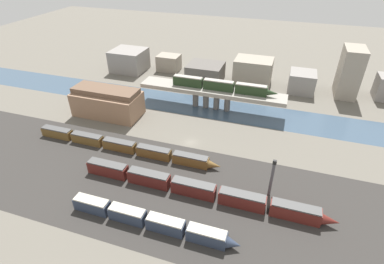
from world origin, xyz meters
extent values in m
plane|color=#666056|center=(0.00, 0.00, 0.00)|extent=(400.00, 400.00, 0.00)
cube|color=#33302D|center=(0.00, -24.00, 0.00)|extent=(280.00, 42.00, 0.01)
cube|color=#3D5166|center=(0.00, 26.74, 0.00)|extent=(320.00, 18.04, 0.01)
cube|color=gray|center=(0.00, 26.74, 7.87)|extent=(59.53, 8.76, 1.59)
cylinder|color=slate|center=(-6.77, 26.74, 3.54)|extent=(2.45, 2.45, 7.07)
cylinder|color=slate|center=(-2.26, 26.74, 3.54)|extent=(2.45, 2.45, 7.07)
cylinder|color=slate|center=(2.26, 26.74, 3.54)|extent=(2.45, 2.45, 7.07)
cylinder|color=slate|center=(6.77, 26.74, 3.54)|extent=(2.45, 2.45, 7.07)
cube|color=#23381E|center=(-10.10, 26.74, 10.48)|extent=(12.27, 2.63, 3.64)
cube|color=#9E998E|center=(-10.10, 26.74, 12.50)|extent=(11.78, 2.42, 0.40)
cube|color=#23381E|center=(2.79, 26.74, 10.48)|extent=(12.27, 2.63, 3.64)
cube|color=#9E998E|center=(2.79, 26.74, 12.50)|extent=(11.78, 2.42, 0.40)
cube|color=#23381E|center=(15.68, 26.74, 10.48)|extent=(12.27, 2.63, 3.64)
cube|color=#9E998E|center=(15.68, 26.74, 12.50)|extent=(11.78, 2.42, 0.40)
cone|color=#23381E|center=(23.96, 26.74, 10.30)|extent=(4.29, 2.36, 2.36)
cube|color=#2D384C|center=(-14.50, -37.20, 1.64)|extent=(9.44, 3.09, 3.27)
cube|color=#B7B2A3|center=(-14.50, -37.20, 3.47)|extent=(9.07, 2.84, 0.40)
cube|color=#2D384C|center=(-4.24, -37.20, 1.64)|extent=(9.44, 3.09, 3.27)
cube|color=#B7B2A3|center=(-4.24, -37.20, 3.47)|extent=(9.07, 2.84, 0.40)
cube|color=#2D384C|center=(6.03, -37.20, 1.64)|extent=(9.44, 3.09, 3.27)
cube|color=#B7B2A3|center=(6.03, -37.20, 3.47)|extent=(9.07, 2.84, 0.40)
cube|color=#2D384C|center=(16.29, -37.20, 1.64)|extent=(9.44, 3.09, 3.27)
cube|color=#B7B2A3|center=(16.29, -37.20, 3.47)|extent=(9.07, 2.84, 0.40)
cone|color=#2D384C|center=(22.66, -37.20, 1.47)|extent=(3.30, 2.78, 2.78)
cube|color=#5B1E19|center=(-18.17, -23.51, 1.86)|extent=(12.37, 3.19, 3.73)
cube|color=#4C4C4C|center=(-18.17, -23.51, 3.93)|extent=(11.88, 2.94, 0.40)
cube|color=#5B1E19|center=(-4.77, -23.51, 1.86)|extent=(12.37, 3.19, 3.73)
cube|color=#4C4C4C|center=(-4.77, -23.51, 3.93)|extent=(11.88, 2.94, 0.40)
cube|color=#5B1E19|center=(8.63, -23.51, 1.86)|extent=(12.37, 3.19, 3.73)
cube|color=#4C4C4C|center=(8.63, -23.51, 3.93)|extent=(11.88, 2.94, 0.40)
cube|color=#5B1E19|center=(22.03, -23.51, 1.86)|extent=(12.37, 3.19, 3.73)
cube|color=#4C4C4C|center=(22.03, -23.51, 3.93)|extent=(11.88, 2.94, 0.40)
cube|color=#5B1E19|center=(35.43, -23.51, 1.86)|extent=(12.37, 3.19, 3.73)
cube|color=#4C4C4C|center=(35.43, -23.51, 3.93)|extent=(11.88, 2.94, 0.40)
cone|color=#5B1E19|center=(43.78, -23.51, 1.68)|extent=(4.33, 2.87, 2.87)
cube|color=brown|center=(-46.26, -11.36, 1.52)|extent=(11.44, 2.88, 3.05)
cube|color=#4C4C4C|center=(-46.26, -11.36, 3.25)|extent=(10.98, 2.65, 0.40)
cube|color=brown|center=(-33.76, -11.36, 1.52)|extent=(11.44, 2.88, 3.05)
cube|color=#4C4C4C|center=(-33.76, -11.36, 3.25)|extent=(10.98, 2.65, 0.40)
cube|color=brown|center=(-21.27, -11.36, 1.52)|extent=(11.44, 2.88, 3.05)
cube|color=#4C4C4C|center=(-21.27, -11.36, 3.25)|extent=(10.98, 2.65, 0.40)
cube|color=brown|center=(-8.77, -11.36, 1.52)|extent=(11.44, 2.88, 3.05)
cube|color=#4C4C4C|center=(-8.77, -11.36, 3.25)|extent=(10.98, 2.65, 0.40)
cube|color=brown|center=(3.72, -11.36, 1.52)|extent=(11.44, 2.88, 3.05)
cube|color=#4C4C4C|center=(3.72, -11.36, 3.25)|extent=(10.98, 2.65, 0.40)
cone|color=brown|center=(11.44, -11.36, 1.37)|extent=(4.00, 2.59, 2.59)
cube|color=#937056|center=(-37.66, 8.83, 4.62)|extent=(26.37, 12.68, 9.25)
cube|color=brown|center=(-37.66, 8.83, 10.26)|extent=(25.84, 8.88, 2.03)
cylinder|color=#4C4C51|center=(28.50, -17.19, 5.36)|extent=(0.82, 0.82, 10.72)
cube|color=black|center=(28.50, -17.19, 11.32)|extent=(1.00, 0.70, 1.20)
cube|color=gray|center=(-52.63, 54.64, 5.54)|extent=(16.97, 15.58, 11.07)
cube|color=gray|center=(-32.81, 61.50, 4.04)|extent=(11.49, 8.94, 8.09)
cube|color=#605B56|center=(-10.48, 54.40, 4.11)|extent=(16.96, 14.83, 8.22)
cube|color=gray|center=(12.30, 57.84, 6.07)|extent=(17.55, 13.07, 12.13)
cube|color=gray|center=(35.06, 55.87, 4.55)|extent=(11.50, 12.50, 9.10)
cube|color=gray|center=(53.76, 57.88, 10.72)|extent=(8.53, 14.18, 21.44)
camera|label=1|loc=(27.15, -81.08, 59.52)|focal=28.00mm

